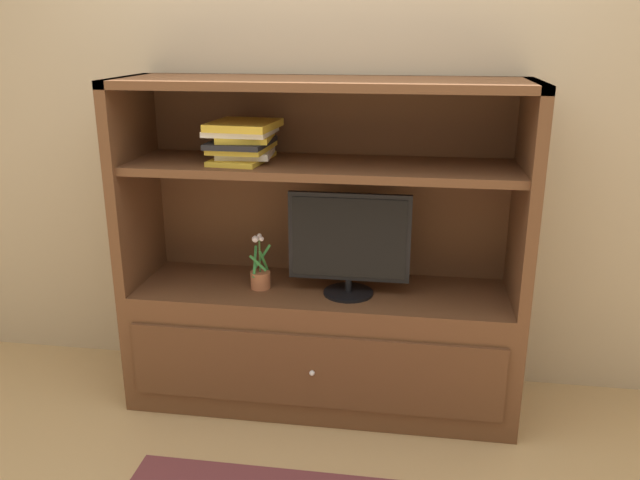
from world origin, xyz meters
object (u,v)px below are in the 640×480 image
at_px(media_console, 322,307).
at_px(magazine_stack, 243,141).
at_px(potted_plant, 260,276).
at_px(tv_monitor, 349,243).

relative_size(media_console, magazine_stack, 5.03).
bearing_deg(magazine_stack, potted_plant, -29.91).
xyz_separation_m(media_console, tv_monitor, (0.13, -0.06, 0.34)).
bearing_deg(magazine_stack, tv_monitor, -6.05).
bearing_deg(tv_monitor, potted_plant, 178.42).
height_order(media_console, magazine_stack, media_console).
distance_m(tv_monitor, magazine_stack, 0.65).
bearing_deg(potted_plant, tv_monitor, -1.58).
bearing_deg(potted_plant, magazine_stack, 150.09).
height_order(tv_monitor, magazine_stack, magazine_stack).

